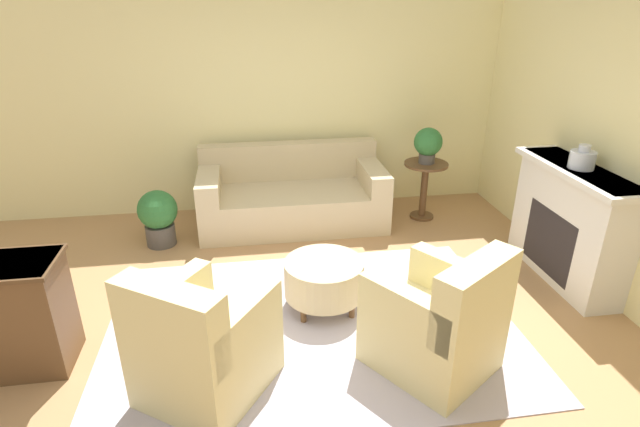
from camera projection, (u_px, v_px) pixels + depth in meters
ground_plane at (312, 326)px, 4.04m from camera, size 16.00×16.00×0.00m
wall_back at (280, 93)px, 5.87m from camera, size 9.17×0.12×2.80m
rug at (312, 326)px, 4.04m from camera, size 3.26×2.29×0.01m
couch at (292, 197)px, 5.77m from camera, size 2.08×0.97×0.87m
armchair_left at (201, 347)px, 3.23m from camera, size 1.03×1.05×0.95m
armchair_right at (439, 324)px, 3.45m from camera, size 1.03×1.05×0.95m
ottoman_table at (324, 278)px, 4.19m from camera, size 0.67×0.67×0.42m
side_table at (425, 181)px, 5.83m from camera, size 0.50×0.50×0.68m
fireplace at (570, 222)px, 4.54m from camera, size 0.44×1.40×1.08m
vase_mantel_near at (582, 159)px, 4.29m from camera, size 0.21×0.21×0.21m
potted_plant_on_side_table at (428, 144)px, 5.65m from camera, size 0.32×0.32×0.41m
potted_plant_floor at (158, 216)px, 5.23m from camera, size 0.41×0.41×0.61m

